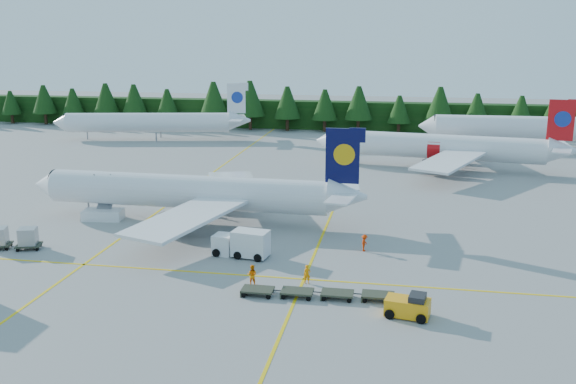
% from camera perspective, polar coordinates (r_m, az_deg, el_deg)
% --- Properties ---
extents(ground, '(320.00, 320.00, 0.00)m').
position_cam_1_polar(ground, '(61.16, -3.29, -5.34)').
color(ground, gray).
rests_on(ground, ground).
extents(taxi_stripe_a, '(0.25, 120.00, 0.01)m').
position_cam_1_polar(taxi_stripe_a, '(83.45, -9.45, -0.26)').
color(taxi_stripe_a, yellow).
rests_on(taxi_stripe_a, ground).
extents(taxi_stripe_b, '(0.25, 120.00, 0.01)m').
position_cam_1_polar(taxi_stripe_b, '(79.09, 4.33, -0.89)').
color(taxi_stripe_b, yellow).
rests_on(taxi_stripe_b, ground).
extents(taxi_stripe_cross, '(80.00, 0.25, 0.01)m').
position_cam_1_polar(taxi_stripe_cross, '(55.70, -4.74, -7.33)').
color(taxi_stripe_cross, yellow).
rests_on(taxi_stripe_cross, ground).
extents(treeline_hedge, '(220.00, 4.00, 6.00)m').
position_cam_1_polar(treeline_hedge, '(139.84, 4.59, 6.80)').
color(treeline_hedge, black).
rests_on(treeline_hedge, ground).
extents(airliner_navy, '(37.05, 30.49, 10.77)m').
position_cam_1_polar(airliner_navy, '(71.28, -9.43, -0.00)').
color(airliner_navy, silver).
rests_on(airliner_navy, ground).
extents(airliner_red, '(37.90, 30.99, 11.06)m').
position_cam_1_polar(airliner_red, '(100.82, 12.55, 3.96)').
color(airliner_red, silver).
rests_on(airliner_red, ground).
extents(airliner_far_left, '(37.12, 10.23, 10.89)m').
position_cam_1_polar(airliner_far_left, '(128.71, -12.77, 6.08)').
color(airliner_far_left, silver).
rests_on(airliner_far_left, ground).
extents(airliner_far_right, '(42.77, 5.32, 12.43)m').
position_cam_1_polar(airliner_far_right, '(122.46, 20.88, 5.36)').
color(airliner_far_right, silver).
rests_on(airliner_far_right, ground).
extents(airstairs, '(4.56, 6.19, 3.89)m').
position_cam_1_polar(airstairs, '(74.46, -16.03, -1.67)').
color(airstairs, silver).
rests_on(airstairs, ground).
extents(service_truck, '(5.48, 2.69, 2.54)m').
position_cam_1_polar(service_truck, '(59.73, -4.19, -4.56)').
color(service_truck, silver).
rests_on(service_truck, ground).
extents(baggage_tug, '(3.43, 2.23, 1.71)m').
position_cam_1_polar(baggage_tug, '(48.23, 10.68, -9.92)').
color(baggage_tug, orange).
rests_on(baggage_tug, ground).
extents(dolly_train, '(11.93, 2.22, 0.15)m').
position_cam_1_polar(dolly_train, '(50.81, 2.62, -8.87)').
color(dolly_train, '#363C2B').
rests_on(dolly_train, ground).
extents(uld_pair, '(5.60, 2.77, 1.75)m').
position_cam_1_polar(uld_pair, '(66.96, -23.24, -3.71)').
color(uld_pair, '#363C2B').
rests_on(uld_pair, ground).
extents(crew_a, '(0.66, 0.51, 1.60)m').
position_cam_1_polar(crew_a, '(53.40, 1.71, -7.33)').
color(crew_a, orange).
rests_on(crew_a, ground).
extents(crew_b, '(0.89, 0.71, 1.76)m').
position_cam_1_polar(crew_b, '(53.08, -3.21, -7.38)').
color(crew_b, orange).
rests_on(crew_b, ground).
extents(crew_c, '(0.61, 0.77, 1.64)m').
position_cam_1_polar(crew_c, '(61.43, 6.81, -4.52)').
color(crew_c, red).
rests_on(crew_c, ground).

